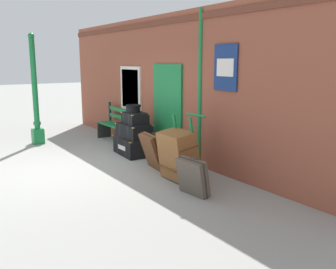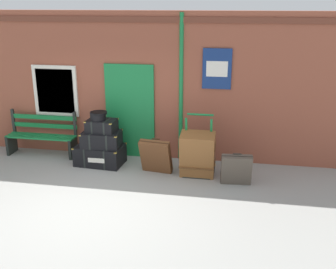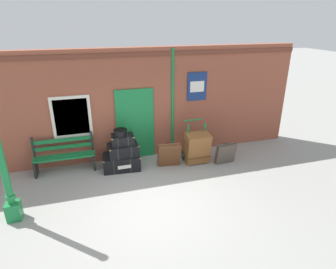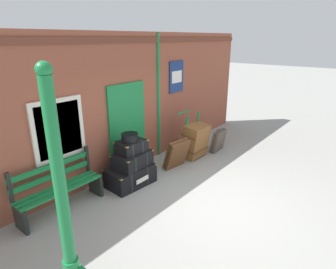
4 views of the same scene
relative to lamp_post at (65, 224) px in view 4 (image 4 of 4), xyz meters
The scene contains 12 objects.
ground_plane 3.05m from the lamp_post, ahead, with size 60.00×60.00×0.00m, color gray.
brick_facade 3.69m from the lamp_post, 39.21° to the left, with size 10.40×0.35×3.20m.
lamp_post is the anchor object (origin of this frame).
platform_bench 2.21m from the lamp_post, 62.77° to the left, with size 1.60×0.43×1.01m.
steamer_trunk_base 3.03m from the lamp_post, 32.22° to the left, with size 1.05×0.72×0.43m.
steamer_trunk_middle 2.99m from the lamp_post, 31.29° to the left, with size 0.83×0.59×0.33m.
steamer_trunk_top 2.98m from the lamp_post, 31.63° to the left, with size 0.64×0.49×0.27m.
round_hatbox 2.91m from the lamp_post, 31.94° to the left, with size 0.36×0.35×0.18m.
porters_trolley 4.90m from the lamp_post, 17.61° to the left, with size 0.71×0.58×1.20m.
large_brown_trunk 4.82m from the lamp_post, 15.64° to the left, with size 0.70×0.56×0.93m.
suitcase_olive 4.03m from the lamp_post, 18.58° to the left, with size 0.67×0.46×0.75m.
suitcase_caramel 5.54m from the lamp_post, 10.77° to the left, with size 0.60×0.32×0.63m.
Camera 4 is at (-4.21, -2.29, 3.07)m, focal length 30.32 mm.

